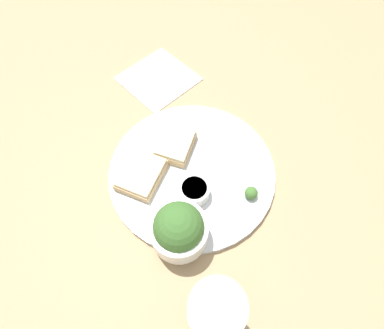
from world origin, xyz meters
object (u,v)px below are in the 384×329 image
at_px(salad_bowl, 179,229).
at_px(napkin, 158,78).
at_px(sauce_ramekin, 194,191).
at_px(wine_glass, 216,310).
at_px(cheese_toast_near, 141,174).
at_px(cheese_toast_far, 175,145).

xyz_separation_m(salad_bowl, napkin, (-0.40, 0.05, -0.05)).
distance_m(sauce_ramekin, wine_glass, 0.22).
distance_m(cheese_toast_near, wine_glass, 0.29).
height_order(salad_bowl, sauce_ramekin, salad_bowl).
xyz_separation_m(salad_bowl, sauce_ramekin, (-0.07, 0.05, -0.02)).
bearing_deg(sauce_ramekin, napkin, 179.32).
xyz_separation_m(wine_glass, napkin, (-0.54, 0.04, -0.11)).
bearing_deg(sauce_ramekin, cheese_toast_near, -125.65).
distance_m(salad_bowl, cheese_toast_near, 0.14).
bearing_deg(cheese_toast_far, wine_glass, -4.27).
bearing_deg(cheese_toast_near, cheese_toast_far, 120.78).
height_order(sauce_ramekin, wine_glass, wine_glass).
bearing_deg(sauce_ramekin, cheese_toast_far, -175.80).
relative_size(sauce_ramekin, cheese_toast_near, 0.49).
bearing_deg(napkin, wine_glass, -3.83).
height_order(cheese_toast_near, napkin, cheese_toast_near).
relative_size(cheese_toast_near, wine_glass, 0.77).
bearing_deg(wine_glass, cheese_toast_far, 175.73).
xyz_separation_m(sauce_ramekin, cheese_toast_near, (-0.06, -0.09, -0.00)).
distance_m(wine_glass, napkin, 0.55).
bearing_deg(salad_bowl, cheese_toast_near, -163.09).
xyz_separation_m(cheese_toast_far, wine_glass, (0.32, -0.02, 0.08)).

